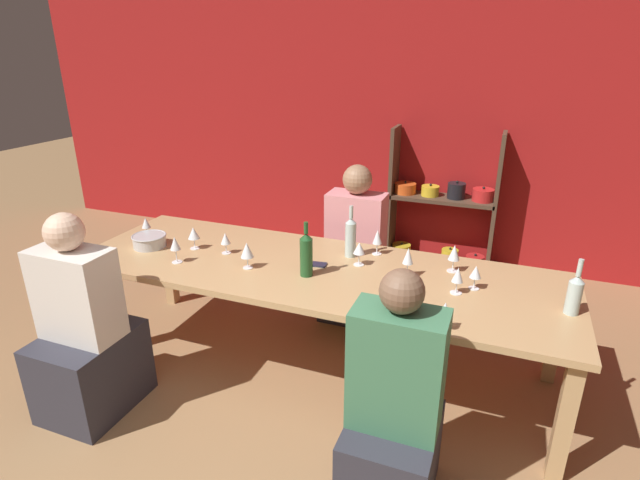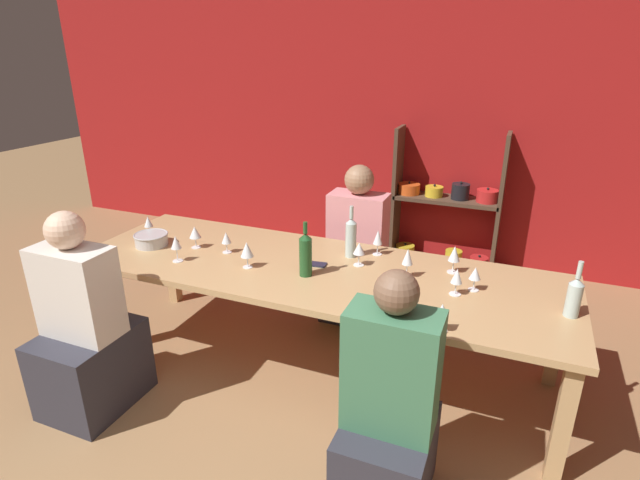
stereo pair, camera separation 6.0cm
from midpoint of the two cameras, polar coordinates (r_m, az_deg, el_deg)
The scene contains 23 objects.
wall_back_red at distance 4.99m, azimuth 10.81°, elevation 12.94°, with size 8.80×0.06×2.70m.
shelf_unit at distance 4.94m, azimuth 13.33°, elevation 2.69°, with size 1.00×0.30×1.34m.
dining_table at distance 3.18m, azimuth -1.19°, elevation -4.25°, with size 3.12×1.02×0.75m.
mixing_bowl at distance 3.66m, azimuth -19.36°, elevation -0.02°, with size 0.23×0.23×0.09m.
wine_bottle_green at distance 3.27m, azimuth 3.00°, elevation 0.40°, with size 0.07×0.07×0.35m.
wine_bottle_dark at distance 2.99m, azimuth -2.15°, elevation -1.61°, with size 0.08×0.08×0.34m.
wine_bottle_amber at distance 2.89m, azimuth 26.55°, elevation -5.50°, with size 0.07×0.07×0.31m.
wine_glass_red_a at distance 2.89m, azimuth 14.89°, elevation -3.98°, with size 0.07×0.07×0.16m.
wine_glass_red_b at distance 3.32m, azimuth -16.73°, elevation -0.49°, with size 0.07×0.07×0.18m.
wine_glass_white_a at distance 3.80m, azimuth -19.70°, elevation 1.78°, with size 0.06×0.06×0.16m.
wine_glass_white_b at distance 2.97m, azimuth 16.81°, elevation -3.61°, with size 0.07×0.07×0.14m.
wine_glass_white_c at distance 3.15m, azimuth 14.56°, elevation -1.50°, with size 0.07×0.07×0.18m.
wine_glass_red_c at distance 3.32m, azimuth 6.07°, elevation 0.27°, with size 0.06×0.06×0.17m.
wine_glass_white_d at distance 3.15m, azimuth 3.97°, elevation -1.03°, with size 0.07×0.07×0.15m.
wine_glass_white_e at distance 3.14m, azimuth -8.89°, elevation -1.21°, with size 0.08×0.08×0.17m.
wine_glass_empty_a at distance 3.51m, azimuth -14.72°, elevation 0.72°, with size 0.08×0.08×0.16m.
wine_glass_empty_b at distance 2.51m, azimuth 13.43°, elevation -7.86°, with size 0.07×0.07×0.15m.
wine_glass_red_d at distance 3.02m, azimuth 9.48°, elevation -1.94°, with size 0.07×0.07×0.19m.
wine_glass_white_f at distance 3.39m, azimuth -11.25°, elevation 0.08°, with size 0.07×0.07×0.15m.
cell_phone at distance 3.19m, azimuth -1.14°, elevation -2.77°, with size 0.16×0.09×0.01m.
person_near_a at distance 3.27m, azimuth -25.65°, elevation -10.47°, with size 0.45×0.56×1.23m.
person_far_a at distance 3.98m, azimuth 3.61°, elevation -2.46°, with size 0.44×0.55×1.23m.
person_near_b at distance 2.46m, azimuth 7.63°, elevation -19.97°, with size 0.41×0.51×1.21m.
Camera 1 is at (0.88, -1.04, 2.06)m, focal length 28.00 mm.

